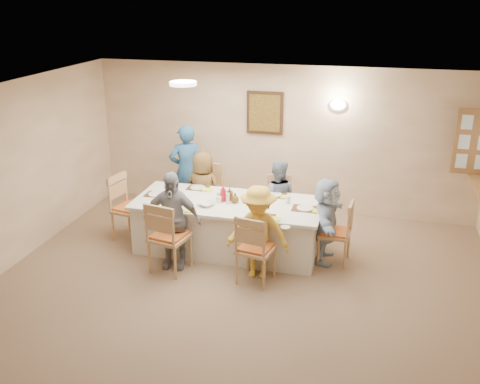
% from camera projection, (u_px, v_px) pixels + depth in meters
% --- Properties ---
extents(ground, '(7.00, 7.00, 0.00)m').
position_uv_depth(ground, '(227.00, 317.00, 6.31)').
color(ground, '#826345').
extents(room_walls, '(7.00, 7.00, 7.00)m').
position_uv_depth(room_walls, '(226.00, 198.00, 5.78)').
color(room_walls, tan).
rests_on(room_walls, ground).
extents(wall_picture, '(0.62, 0.05, 0.72)m').
position_uv_depth(wall_picture, '(265.00, 113.00, 8.92)').
color(wall_picture, '#382313').
rests_on(wall_picture, room_walls).
extents(wall_sconce, '(0.26, 0.09, 0.18)m').
position_uv_depth(wall_sconce, '(338.00, 105.00, 8.55)').
color(wall_sconce, white).
rests_on(wall_sconce, room_walls).
extents(ceiling_light, '(0.36, 0.36, 0.05)m').
position_uv_depth(ceiling_light, '(183.00, 83.00, 7.04)').
color(ceiling_light, white).
rests_on(ceiling_light, room_walls).
extents(shutter_door, '(0.55, 0.04, 1.00)m').
position_uv_depth(shutter_door, '(474.00, 142.00, 7.96)').
color(shutter_door, brown).
rests_on(shutter_door, room_walls).
extents(dining_table, '(2.71, 1.15, 0.76)m').
position_uv_depth(dining_table, '(228.00, 226.00, 7.85)').
color(dining_table, white).
rests_on(dining_table, ground).
extents(chair_back_left, '(0.52, 0.52, 1.00)m').
position_uv_depth(chair_back_left, '(206.00, 195.00, 8.67)').
color(chair_back_left, tan).
rests_on(chair_back_left, ground).
extents(chair_back_right, '(0.50, 0.50, 0.90)m').
position_uv_depth(chair_back_right, '(278.00, 205.00, 8.41)').
color(chair_back_right, tan).
rests_on(chair_back_right, ground).
extents(chair_front_left, '(0.58, 0.58, 1.03)m').
position_uv_depth(chair_front_left, '(169.00, 235.00, 7.22)').
color(chair_front_left, tan).
rests_on(chair_front_left, ground).
extents(chair_front_right, '(0.54, 0.54, 0.97)m').
position_uv_depth(chair_front_right, '(256.00, 247.00, 6.95)').
color(chair_front_right, tan).
rests_on(chair_front_right, ground).
extents(chair_left_end, '(0.57, 0.57, 1.02)m').
position_uv_depth(chair_left_end, '(130.00, 208.00, 8.16)').
color(chair_left_end, tan).
rests_on(chair_left_end, ground).
extents(chair_right_end, '(0.48, 0.48, 0.92)m').
position_uv_depth(chair_right_end, '(335.00, 232.00, 7.46)').
color(chair_right_end, tan).
rests_on(chair_right_end, ground).
extents(diner_back_left, '(0.74, 0.59, 1.27)m').
position_uv_depth(diner_back_left, '(203.00, 190.00, 8.52)').
color(diner_back_left, brown).
rests_on(diner_back_left, ground).
extents(diner_back_right, '(0.67, 0.56, 1.22)m').
position_uv_depth(diner_back_right, '(277.00, 198.00, 8.25)').
color(diner_back_right, gray).
rests_on(diner_back_right, ground).
extents(diner_front_left, '(0.85, 0.44, 1.39)m').
position_uv_depth(diner_front_left, '(172.00, 220.00, 7.26)').
color(diner_front_left, gray).
rests_on(diner_front_left, ground).
extents(diner_front_right, '(0.87, 0.54, 1.29)m').
position_uv_depth(diner_front_right, '(258.00, 232.00, 7.00)').
color(diner_front_right, gold).
rests_on(diner_front_right, ground).
extents(diner_right_end, '(1.16, 0.39, 1.24)m').
position_uv_depth(diner_right_end, '(326.00, 220.00, 7.44)').
color(diner_right_end, silver).
rests_on(diner_right_end, ground).
extents(caregiver, '(0.90, 0.88, 1.56)m').
position_uv_depth(caregiver, '(186.00, 170.00, 8.99)').
color(caregiver, '#2C5F91').
rests_on(caregiver, ground).
extents(placemat_fl, '(0.33, 0.24, 0.01)m').
position_uv_depth(placemat_fl, '(179.00, 208.00, 7.47)').
color(placemat_fl, '#472B19').
rests_on(placemat_fl, dining_table).
extents(plate_fl, '(0.24, 0.24, 0.01)m').
position_uv_depth(plate_fl, '(179.00, 208.00, 7.47)').
color(plate_fl, white).
rests_on(plate_fl, dining_table).
extents(napkin_fl, '(0.14, 0.14, 0.01)m').
position_uv_depth(napkin_fl, '(190.00, 210.00, 7.38)').
color(napkin_fl, '#E4F834').
rests_on(napkin_fl, dining_table).
extents(placemat_fr, '(0.34, 0.25, 0.01)m').
position_uv_depth(placemat_fr, '(262.00, 217.00, 7.19)').
color(placemat_fr, '#472B19').
rests_on(placemat_fr, dining_table).
extents(plate_fr, '(0.23, 0.23, 0.01)m').
position_uv_depth(plate_fr, '(262.00, 216.00, 7.19)').
color(plate_fr, white).
rests_on(plate_fr, dining_table).
extents(napkin_fr, '(0.14, 0.14, 0.01)m').
position_uv_depth(napkin_fr, '(275.00, 219.00, 7.10)').
color(napkin_fr, '#E4F834').
rests_on(napkin_fr, dining_table).
extents(placemat_bl, '(0.33, 0.24, 0.01)m').
position_uv_depth(placemat_bl, '(198.00, 188.00, 8.23)').
color(placemat_bl, '#472B19').
rests_on(placemat_bl, dining_table).
extents(plate_bl, '(0.23, 0.23, 0.01)m').
position_uv_depth(plate_bl, '(198.00, 187.00, 8.23)').
color(plate_bl, white).
rests_on(plate_bl, dining_table).
extents(napkin_bl, '(0.15, 0.15, 0.01)m').
position_uv_depth(napkin_bl, '(208.00, 190.00, 8.14)').
color(napkin_bl, '#E4F834').
rests_on(napkin_bl, dining_table).
extents(placemat_br, '(0.35, 0.26, 0.01)m').
position_uv_depth(placemat_br, '(274.00, 195.00, 7.96)').
color(placemat_br, '#472B19').
rests_on(placemat_br, dining_table).
extents(plate_br, '(0.22, 0.22, 0.01)m').
position_uv_depth(plate_br, '(274.00, 194.00, 7.95)').
color(plate_br, white).
rests_on(plate_br, dining_table).
extents(napkin_br, '(0.14, 0.14, 0.01)m').
position_uv_depth(napkin_br, '(286.00, 197.00, 7.87)').
color(napkin_br, '#E4F834').
rests_on(napkin_br, dining_table).
extents(placemat_le, '(0.35, 0.26, 0.01)m').
position_uv_depth(placemat_le, '(157.00, 195.00, 7.97)').
color(placemat_le, '#472B19').
rests_on(placemat_le, dining_table).
extents(plate_le, '(0.26, 0.26, 0.02)m').
position_uv_depth(plate_le, '(157.00, 194.00, 7.97)').
color(plate_le, white).
rests_on(plate_le, dining_table).
extents(napkin_le, '(0.15, 0.15, 0.01)m').
position_uv_depth(napkin_le, '(167.00, 196.00, 7.88)').
color(napkin_le, '#E4F834').
rests_on(napkin_le, dining_table).
extents(placemat_re, '(0.36, 0.27, 0.01)m').
position_uv_depth(placemat_re, '(305.00, 209.00, 7.45)').
color(placemat_re, '#472B19').
rests_on(placemat_re, dining_table).
extents(plate_re, '(0.24, 0.24, 0.01)m').
position_uv_depth(plate_re, '(305.00, 208.00, 7.45)').
color(plate_re, white).
rests_on(plate_re, dining_table).
extents(napkin_re, '(0.14, 0.14, 0.01)m').
position_uv_depth(napkin_re, '(318.00, 211.00, 7.36)').
color(napkin_re, '#E4F834').
rests_on(napkin_re, dining_table).
extents(teacup_a, '(0.12, 0.12, 0.09)m').
position_uv_depth(teacup_a, '(170.00, 202.00, 7.59)').
color(teacup_a, white).
rests_on(teacup_a, dining_table).
extents(teacup_b, '(0.12, 0.12, 0.08)m').
position_uv_depth(teacup_b, '(262.00, 190.00, 8.06)').
color(teacup_b, white).
rests_on(teacup_b, dining_table).
extents(bowl_a, '(0.40, 0.40, 0.06)m').
position_uv_depth(bowl_a, '(206.00, 204.00, 7.56)').
color(bowl_a, white).
rests_on(bowl_a, dining_table).
extents(bowl_b, '(0.26, 0.26, 0.06)m').
position_uv_depth(bowl_b, '(253.00, 196.00, 7.84)').
color(bowl_b, white).
rests_on(bowl_b, dining_table).
extents(condiment_ketchup, '(0.16, 0.16, 0.25)m').
position_uv_depth(condiment_ketchup, '(223.00, 193.00, 7.69)').
color(condiment_ketchup, red).
rests_on(condiment_ketchup, dining_table).
extents(condiment_brown, '(0.15, 0.15, 0.20)m').
position_uv_depth(condiment_brown, '(230.00, 194.00, 7.73)').
color(condiment_brown, brown).
rests_on(condiment_brown, dining_table).
extents(condiment_malt, '(0.19, 0.19, 0.15)m').
position_uv_depth(condiment_malt, '(235.00, 198.00, 7.65)').
color(condiment_malt, brown).
rests_on(condiment_malt, dining_table).
extents(drinking_glass, '(0.07, 0.07, 0.10)m').
position_uv_depth(drinking_glass, '(219.00, 196.00, 7.78)').
color(drinking_glass, silver).
rests_on(drinking_glass, dining_table).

